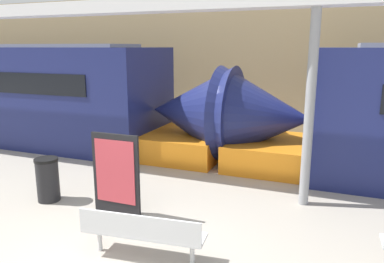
{
  "coord_description": "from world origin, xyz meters",
  "views": [
    {
      "loc": [
        2.75,
        -3.75,
        3.11
      ],
      "look_at": [
        -0.01,
        3.29,
        1.4
      ],
      "focal_mm": 35.0,
      "sensor_mm": 36.0,
      "label": 1
    }
  ],
  "objects": [
    {
      "name": "trash_bin",
      "position": [
        -2.67,
        1.93,
        0.46
      ],
      "size": [
        0.47,
        0.47,
        0.91
      ],
      "color": "black",
      "rests_on": "ground_plane"
    },
    {
      "name": "poster_board",
      "position": [
        -0.96,
        1.85,
        0.8
      ],
      "size": [
        0.96,
        0.07,
        1.58
      ],
      "color": "black",
      "rests_on": "ground_plane"
    },
    {
      "name": "bench_near",
      "position": [
        0.22,
        0.67,
        0.47
      ],
      "size": [
        1.9,
        0.63,
        0.77
      ],
      "rotation": [
        0.0,
        0.0,
        0.1
      ],
      "color": "silver",
      "rests_on": "ground_plane"
    },
    {
      "name": "station_wall",
      "position": [
        0.0,
        9.68,
        2.5
      ],
      "size": [
        56.0,
        0.2,
        5.0
      ],
      "primitive_type": "cube",
      "color": "tan",
      "rests_on": "ground_plane"
    },
    {
      "name": "support_column_near",
      "position": [
        2.27,
        3.68,
        1.91
      ],
      "size": [
        0.19,
        0.19,
        3.83
      ],
      "primitive_type": "cylinder",
      "color": "gray",
      "rests_on": "ground_plane"
    }
  ]
}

